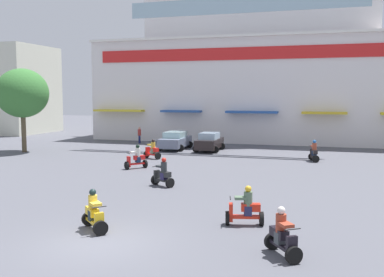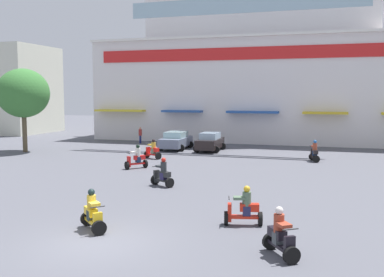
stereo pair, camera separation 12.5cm
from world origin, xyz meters
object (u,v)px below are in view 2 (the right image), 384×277
plaza_tree_0 (23,93)px  scooter_rider_7 (93,214)px  scooter_rider_3 (153,150)px  pedestrian_0 (140,134)px  parked_car_1 (210,142)px  scooter_rider_1 (137,159)px  parked_car_0 (176,140)px  scooter_rider_0 (280,237)px  scooter_rider_2 (244,209)px  scooter_rider_5 (163,175)px  scooter_rider_6 (314,153)px

plaza_tree_0 → scooter_rider_7: bearing=-47.0°
scooter_rider_3 → pedestrian_0: 10.69m
parked_car_1 → scooter_rider_1: size_ratio=2.51×
parked_car_1 → scooter_rider_1: parked_car_1 is taller
parked_car_0 → scooter_rider_0: parked_car_0 is taller
parked_car_0 → scooter_rider_0: size_ratio=2.93×
pedestrian_0 → scooter_rider_7: bearing=-69.7°
plaza_tree_0 → scooter_rider_2: (21.48, -15.43, -4.30)m
parked_car_0 → scooter_rider_2: bearing=-64.5°
parked_car_1 → scooter_rider_0: size_ratio=2.62×
pedestrian_0 → scooter_rider_1: bearing=-67.2°
scooter_rider_1 → pedestrian_0: (-5.81, 13.83, 0.27)m
scooter_rider_0 → scooter_rider_1: scooter_rider_1 is taller
parked_car_1 → scooter_rider_0: bearing=-70.3°
pedestrian_0 → scooter_rider_5: bearing=-63.1°
scooter_rider_5 → scooter_rider_6: 13.54m
plaza_tree_0 → parked_car_1: bearing=19.1°
scooter_rider_3 → scooter_rider_7: bearing=-74.8°
scooter_rider_7 → scooter_rider_6: bearing=69.9°
scooter_rider_0 → scooter_rider_6: scooter_rider_6 is taller
scooter_rider_7 → scooter_rider_5: bearing=92.5°
scooter_rider_2 → pedestrian_0: bearing=121.4°
pedestrian_0 → scooter_rider_2: bearing=-58.6°
scooter_rider_6 → scooter_rider_5: bearing=-123.1°
scooter_rider_2 → scooter_rider_0: bearing=-60.1°
parked_car_0 → scooter_rider_6: bearing=-17.8°
parked_car_0 → scooter_rider_3: parked_car_0 is taller
plaza_tree_0 → parked_car_1: 16.13m
parked_car_0 → scooter_rider_7: parked_car_0 is taller
scooter_rider_1 → scooter_rider_6: size_ratio=1.00×
scooter_rider_1 → scooter_rider_2: 13.85m
scooter_rider_1 → scooter_rider_5: scooter_rider_1 is taller
scooter_rider_1 → scooter_rider_2: (9.05, -10.49, -0.03)m
parked_car_0 → pedestrian_0: bearing=144.9°
scooter_rider_2 → scooter_rider_6: 17.16m
scooter_rider_7 → scooter_rider_3: bearing=105.2°
scooter_rider_0 → scooter_rider_6: bearing=89.0°
plaza_tree_0 → parked_car_0: 13.41m
scooter_rider_1 → scooter_rider_6: (11.03, 6.55, 0.01)m
scooter_rider_3 → pedestrian_0: bearing=118.7°
scooter_rider_1 → pedestrian_0: pedestrian_0 is taller
scooter_rider_0 → scooter_rider_6: size_ratio=0.96×
plaza_tree_0 → scooter_rider_2: size_ratio=4.65×
plaza_tree_0 → pedestrian_0: plaza_tree_0 is taller
parked_car_0 → parked_car_1: bearing=-5.6°
parked_car_1 → scooter_rider_7: (1.68, -22.73, -0.19)m
scooter_rider_0 → scooter_rider_5: size_ratio=0.98×
parked_car_1 → scooter_rider_6: size_ratio=2.51×
scooter_rider_3 → scooter_rider_6: size_ratio=0.97×
parked_car_1 → pedestrian_0: size_ratio=2.45×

